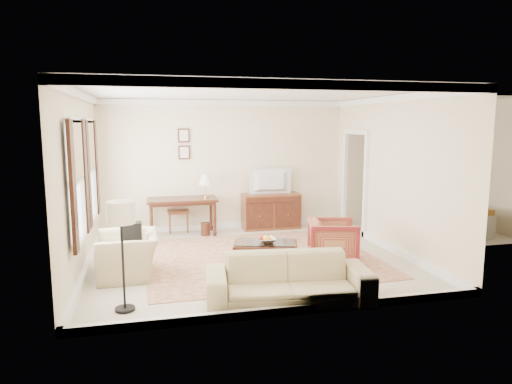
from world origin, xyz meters
name	(u,v)px	position (x,y,z in m)	size (l,w,h in m)	color
room_shell	(249,118)	(0.00, 0.00, 2.47)	(5.51, 5.01, 2.91)	beige
annex_bedroom	(434,216)	(4.49, 1.15, 0.34)	(3.00, 2.70, 2.90)	beige
window_front	(77,182)	(-2.70, -0.70, 1.55)	(0.12, 1.56, 1.80)	#CCB284
window_rear	(90,171)	(-2.70, 0.90, 1.55)	(0.12, 1.56, 1.80)	#CCB284
doorway	(355,184)	(2.71, 1.50, 1.08)	(0.10, 1.12, 2.25)	white
rug	(260,257)	(0.21, 0.02, 0.01)	(4.01, 3.44, 0.01)	maroon
writing_desk	(182,203)	(-1.01, 2.03, 0.69)	(1.47, 0.73, 0.80)	#4F2516
desk_chair	(178,208)	(-1.08, 2.38, 0.53)	(0.45, 0.45, 1.05)	brown
desk_lamp	(206,186)	(-0.50, 2.03, 1.05)	(0.32, 0.32, 0.50)	silver
framed_prints	(184,144)	(-0.91, 2.47, 1.94)	(0.25, 0.04, 0.68)	#4F2516
sideboard	(271,211)	(1.00, 2.22, 0.40)	(1.30, 0.50, 0.80)	brown
tv	(271,173)	(1.00, 2.20, 1.27)	(0.93, 0.54, 0.12)	black
coffee_table	(266,248)	(0.17, -0.54, 0.34)	(1.17, 0.88, 0.44)	#4F2516
fruit_bowl	(267,239)	(0.18, -0.60, 0.49)	(0.42, 0.42, 0.10)	silver
book_a	(261,256)	(0.11, -0.44, 0.17)	(0.28, 0.04, 0.38)	brown
book_b	(274,260)	(0.28, -0.69, 0.17)	(0.28, 0.03, 0.38)	brown
striped_armchair	(333,239)	(1.37, -0.53, 0.41)	(0.80, 0.75, 0.82)	maroon
club_armchair	(128,248)	(-2.04, -0.46, 0.46)	(1.05, 0.68, 0.91)	tan
backpack	(131,232)	(-1.98, -0.47, 0.70)	(0.32, 0.22, 0.40)	black
sofa	(289,271)	(0.09, -2.06, 0.43)	(2.18, 0.64, 0.85)	tan
floor_lamp	(121,221)	(-2.04, -1.85, 1.18)	(0.35, 0.35, 1.42)	black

